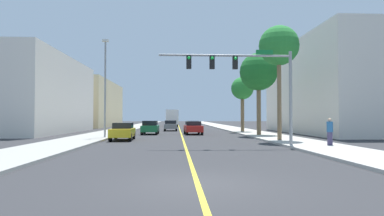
{
  "coord_description": "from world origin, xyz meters",
  "views": [
    {
      "loc": [
        -0.63,
        -9.63,
        1.93
      ],
      "look_at": [
        0.82,
        19.83,
        2.72
      ],
      "focal_mm": 31.12,
      "sensor_mm": 36.0,
      "label": 1
    }
  ],
  "objects_px": {
    "car_red": "(193,128)",
    "palm_near": "(279,47)",
    "car_blue": "(193,126)",
    "pedestrian": "(330,132)",
    "street_lamp": "(105,83)",
    "palm_far": "(242,89)",
    "car_yellow": "(123,131)",
    "car_gray": "(171,125)",
    "palm_mid": "(259,72)",
    "delivery_truck": "(172,118)",
    "traffic_signal_mast": "(246,74)",
    "car_green": "(150,127)"
  },
  "relations": [
    {
      "from": "car_yellow",
      "to": "car_blue",
      "type": "bearing_deg",
      "value": -112.08
    },
    {
      "from": "traffic_signal_mast",
      "to": "palm_mid",
      "type": "distance_m",
      "value": 12.77
    },
    {
      "from": "palm_near",
      "to": "delivery_truck",
      "type": "bearing_deg",
      "value": 101.8
    },
    {
      "from": "palm_far",
      "to": "pedestrian",
      "type": "xyz_separation_m",
      "value": [
        1.51,
        -19.98,
        -4.34
      ]
    },
    {
      "from": "car_yellow",
      "to": "pedestrian",
      "type": "distance_m",
      "value": 15.87
    },
    {
      "from": "palm_near",
      "to": "palm_mid",
      "type": "distance_m",
      "value": 7.54
    },
    {
      "from": "car_yellow",
      "to": "pedestrian",
      "type": "height_order",
      "value": "pedestrian"
    },
    {
      "from": "car_gray",
      "to": "car_blue",
      "type": "distance_m",
      "value": 3.05
    },
    {
      "from": "palm_mid",
      "to": "delivery_truck",
      "type": "height_order",
      "value": "palm_mid"
    },
    {
      "from": "street_lamp",
      "to": "car_gray",
      "type": "bearing_deg",
      "value": 71.73
    },
    {
      "from": "car_gray",
      "to": "delivery_truck",
      "type": "bearing_deg",
      "value": 89.84
    },
    {
      "from": "car_yellow",
      "to": "car_blue",
      "type": "distance_m",
      "value": 19.43
    },
    {
      "from": "street_lamp",
      "to": "car_yellow",
      "type": "xyz_separation_m",
      "value": [
        1.84,
        -1.76,
        -4.15
      ]
    },
    {
      "from": "street_lamp",
      "to": "palm_far",
      "type": "xyz_separation_m",
      "value": [
        14.42,
        10.93,
        0.44
      ]
    },
    {
      "from": "traffic_signal_mast",
      "to": "car_red",
      "type": "distance_m",
      "value": 16.42
    },
    {
      "from": "street_lamp",
      "to": "car_red",
      "type": "xyz_separation_m",
      "value": [
        8.14,
        7.13,
        -4.14
      ]
    },
    {
      "from": "palm_mid",
      "to": "car_gray",
      "type": "bearing_deg",
      "value": 124.31
    },
    {
      "from": "pedestrian",
      "to": "car_red",
      "type": "bearing_deg",
      "value": -12.9
    },
    {
      "from": "street_lamp",
      "to": "palm_far",
      "type": "bearing_deg",
      "value": 37.15
    },
    {
      "from": "palm_near",
      "to": "car_red",
      "type": "distance_m",
      "value": 14.37
    },
    {
      "from": "car_gray",
      "to": "palm_mid",
      "type": "bearing_deg",
      "value": -56.12
    },
    {
      "from": "palm_near",
      "to": "delivery_truck",
      "type": "height_order",
      "value": "palm_near"
    },
    {
      "from": "palm_far",
      "to": "car_yellow",
      "type": "distance_m",
      "value": 18.45
    },
    {
      "from": "palm_near",
      "to": "car_gray",
      "type": "xyz_separation_m",
      "value": [
        -8.78,
        20.73,
        -6.69
      ]
    },
    {
      "from": "car_yellow",
      "to": "car_red",
      "type": "distance_m",
      "value": 10.89
    },
    {
      "from": "palm_near",
      "to": "car_green",
      "type": "height_order",
      "value": "palm_near"
    },
    {
      "from": "palm_far",
      "to": "car_blue",
      "type": "relative_size",
      "value": 1.47
    },
    {
      "from": "car_red",
      "to": "pedestrian",
      "type": "xyz_separation_m",
      "value": [
        7.79,
        -16.18,
        0.25
      ]
    },
    {
      "from": "car_yellow",
      "to": "car_red",
      "type": "height_order",
      "value": "car_yellow"
    },
    {
      "from": "delivery_truck",
      "to": "car_red",
      "type": "bearing_deg",
      "value": -87.21
    },
    {
      "from": "palm_far",
      "to": "car_gray",
      "type": "bearing_deg",
      "value": 146.97
    },
    {
      "from": "traffic_signal_mast",
      "to": "palm_near",
      "type": "bearing_deg",
      "value": 52.11
    },
    {
      "from": "delivery_truck",
      "to": "car_green",
      "type": "bearing_deg",
      "value": -95.85
    },
    {
      "from": "street_lamp",
      "to": "palm_near",
      "type": "relative_size",
      "value": 0.97
    },
    {
      "from": "palm_far",
      "to": "palm_mid",
      "type": "bearing_deg",
      "value": -88.9
    },
    {
      "from": "traffic_signal_mast",
      "to": "car_blue",
      "type": "xyz_separation_m",
      "value": [
        -2.17,
        25.07,
        -3.96
      ]
    },
    {
      "from": "traffic_signal_mast",
      "to": "car_gray",
      "type": "xyz_separation_m",
      "value": [
        -5.21,
        25.32,
        -3.95
      ]
    },
    {
      "from": "traffic_signal_mast",
      "to": "car_yellow",
      "type": "distance_m",
      "value": 11.89
    },
    {
      "from": "palm_near",
      "to": "car_gray",
      "type": "distance_m",
      "value": 23.48
    },
    {
      "from": "car_red",
      "to": "palm_near",
      "type": "bearing_deg",
      "value": -63.73
    },
    {
      "from": "car_yellow",
      "to": "delivery_truck",
      "type": "distance_m",
      "value": 40.46
    },
    {
      "from": "car_blue",
      "to": "pedestrian",
      "type": "relative_size",
      "value": 2.65
    },
    {
      "from": "palm_far",
      "to": "car_red",
      "type": "bearing_deg",
      "value": -148.81
    },
    {
      "from": "traffic_signal_mast",
      "to": "car_green",
      "type": "relative_size",
      "value": 2.19
    },
    {
      "from": "palm_mid",
      "to": "pedestrian",
      "type": "relative_size",
      "value": 4.82
    },
    {
      "from": "car_yellow",
      "to": "palm_far",
      "type": "bearing_deg",
      "value": -136.62
    },
    {
      "from": "car_green",
      "to": "traffic_signal_mast",
      "type": "bearing_deg",
      "value": -64.73
    },
    {
      "from": "palm_near",
      "to": "car_red",
      "type": "height_order",
      "value": "palm_near"
    },
    {
      "from": "car_red",
      "to": "delivery_truck",
      "type": "height_order",
      "value": "delivery_truck"
    },
    {
      "from": "car_blue",
      "to": "pedestrian",
      "type": "height_order",
      "value": "pedestrian"
    }
  ]
}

